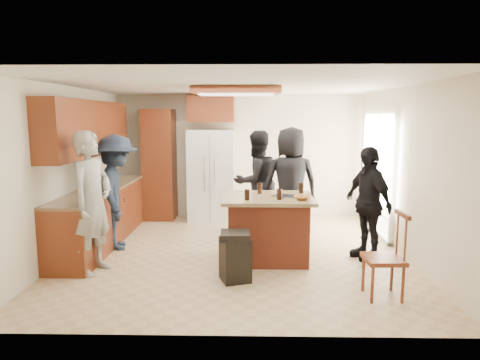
{
  "coord_description": "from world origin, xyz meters",
  "views": [
    {
      "loc": [
        0.19,
        -6.28,
        2.06
      ],
      "look_at": [
        0.06,
        -0.19,
        1.15
      ],
      "focal_mm": 32.0,
      "sensor_mm": 36.0,
      "label": 1
    }
  ],
  "objects_px": {
    "person_behind_right": "(290,183)",
    "spindle_chair": "(385,259)",
    "refrigerator": "(212,175)",
    "person_front_left": "(92,203)",
    "person_behind_left": "(256,182)",
    "trash_bin": "(235,256)",
    "person_counter": "(117,192)",
    "person_side_right": "(368,203)",
    "kitchen_island": "(268,227)"
  },
  "relations": [
    {
      "from": "person_behind_right",
      "to": "spindle_chair",
      "type": "xyz_separation_m",
      "value": [
        0.86,
        -2.37,
        -0.49
      ]
    },
    {
      "from": "refrigerator",
      "to": "person_front_left",
      "type": "bearing_deg",
      "value": -113.83
    },
    {
      "from": "person_behind_left",
      "to": "refrigerator",
      "type": "bearing_deg",
      "value": -78.36
    },
    {
      "from": "trash_bin",
      "to": "person_counter",
      "type": "bearing_deg",
      "value": 144.92
    },
    {
      "from": "refrigerator",
      "to": "spindle_chair",
      "type": "height_order",
      "value": "refrigerator"
    },
    {
      "from": "person_side_right",
      "to": "person_behind_left",
      "type": "bearing_deg",
      "value": -152.59
    },
    {
      "from": "person_front_left",
      "to": "person_counter",
      "type": "distance_m",
      "value": 1.05
    },
    {
      "from": "refrigerator",
      "to": "person_behind_right",
      "type": "bearing_deg",
      "value": -42.69
    },
    {
      "from": "person_counter",
      "to": "person_behind_left",
      "type": "bearing_deg",
      "value": -79.03
    },
    {
      "from": "refrigerator",
      "to": "spindle_chair",
      "type": "distance_m",
      "value": 4.37
    },
    {
      "from": "refrigerator",
      "to": "person_counter",
      "type": "bearing_deg",
      "value": -124.46
    },
    {
      "from": "person_front_left",
      "to": "person_behind_left",
      "type": "relative_size",
      "value": 1.03
    },
    {
      "from": "person_front_left",
      "to": "spindle_chair",
      "type": "xyz_separation_m",
      "value": [
        3.6,
        -0.74,
        -0.49
      ]
    },
    {
      "from": "person_side_right",
      "to": "person_counter",
      "type": "bearing_deg",
      "value": -117.44
    },
    {
      "from": "person_behind_left",
      "to": "kitchen_island",
      "type": "bearing_deg",
      "value": 63.46
    },
    {
      "from": "person_side_right",
      "to": "person_counter",
      "type": "distance_m",
      "value": 3.79
    },
    {
      "from": "person_behind_left",
      "to": "refrigerator",
      "type": "distance_m",
      "value": 1.27
    },
    {
      "from": "person_front_left",
      "to": "kitchen_island",
      "type": "xyz_separation_m",
      "value": [
        2.32,
        0.55,
        -0.47
      ]
    },
    {
      "from": "person_counter",
      "to": "spindle_chair",
      "type": "bearing_deg",
      "value": -129.68
    },
    {
      "from": "person_behind_left",
      "to": "refrigerator",
      "type": "xyz_separation_m",
      "value": [
        -0.88,
        0.92,
        -0.01
      ]
    },
    {
      "from": "person_counter",
      "to": "trash_bin",
      "type": "xyz_separation_m",
      "value": [
        1.88,
        -1.32,
        -0.57
      ]
    },
    {
      "from": "person_behind_right",
      "to": "spindle_chair",
      "type": "relative_size",
      "value": 1.9
    },
    {
      "from": "person_side_right",
      "to": "kitchen_island",
      "type": "distance_m",
      "value": 1.49
    },
    {
      "from": "person_behind_right",
      "to": "kitchen_island",
      "type": "xyz_separation_m",
      "value": [
        -0.42,
        -1.09,
        -0.47
      ]
    },
    {
      "from": "person_behind_right",
      "to": "refrigerator",
      "type": "distance_m",
      "value": 1.95
    },
    {
      "from": "kitchen_island",
      "to": "trash_bin",
      "type": "distance_m",
      "value": 0.94
    },
    {
      "from": "person_behind_right",
      "to": "trash_bin",
      "type": "xyz_separation_m",
      "value": [
        -0.86,
        -1.91,
        -0.63
      ]
    },
    {
      "from": "person_behind_right",
      "to": "person_side_right",
      "type": "height_order",
      "value": "person_behind_right"
    },
    {
      "from": "person_side_right",
      "to": "refrigerator",
      "type": "height_order",
      "value": "refrigerator"
    },
    {
      "from": "person_behind_left",
      "to": "person_side_right",
      "type": "xyz_separation_m",
      "value": [
        1.58,
        -1.38,
        -0.09
      ]
    },
    {
      "from": "trash_bin",
      "to": "person_behind_right",
      "type": "bearing_deg",
      "value": 65.61
    },
    {
      "from": "refrigerator",
      "to": "trash_bin",
      "type": "bearing_deg",
      "value": -79.98
    },
    {
      "from": "person_counter",
      "to": "spindle_chair",
      "type": "relative_size",
      "value": 1.79
    },
    {
      "from": "person_front_left",
      "to": "kitchen_island",
      "type": "bearing_deg",
      "value": -61.29
    },
    {
      "from": "person_behind_right",
      "to": "person_side_right",
      "type": "bearing_deg",
      "value": 129.76
    },
    {
      "from": "person_behind_right",
      "to": "refrigerator",
      "type": "relative_size",
      "value": 1.05
    },
    {
      "from": "person_side_right",
      "to": "spindle_chair",
      "type": "height_order",
      "value": "person_side_right"
    },
    {
      "from": "person_behind_left",
      "to": "trash_bin",
      "type": "xyz_separation_m",
      "value": [
        -0.3,
        -2.31,
        -0.59
      ]
    },
    {
      "from": "person_behind_left",
      "to": "person_counter",
      "type": "height_order",
      "value": "person_behind_left"
    },
    {
      "from": "person_front_left",
      "to": "kitchen_island",
      "type": "distance_m",
      "value": 2.43
    },
    {
      "from": "person_side_right",
      "to": "trash_bin",
      "type": "bearing_deg",
      "value": -85.32
    },
    {
      "from": "person_side_right",
      "to": "person_behind_right",
      "type": "bearing_deg",
      "value": -155.3
    },
    {
      "from": "trash_bin",
      "to": "spindle_chair",
      "type": "distance_m",
      "value": 1.79
    },
    {
      "from": "person_front_left",
      "to": "spindle_chair",
      "type": "height_order",
      "value": "person_front_left"
    },
    {
      "from": "person_behind_left",
      "to": "person_behind_right",
      "type": "relative_size",
      "value": 0.96
    },
    {
      "from": "person_front_left",
      "to": "spindle_chair",
      "type": "bearing_deg",
      "value": -86.09
    },
    {
      "from": "person_front_left",
      "to": "kitchen_island",
      "type": "relative_size",
      "value": 1.47
    },
    {
      "from": "person_front_left",
      "to": "person_counter",
      "type": "bearing_deg",
      "value": 15.64
    },
    {
      "from": "person_side_right",
      "to": "trash_bin",
      "type": "height_order",
      "value": "person_side_right"
    },
    {
      "from": "person_front_left",
      "to": "person_behind_left",
      "type": "xyz_separation_m",
      "value": [
        2.18,
        2.04,
        -0.03
      ]
    }
  ]
}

